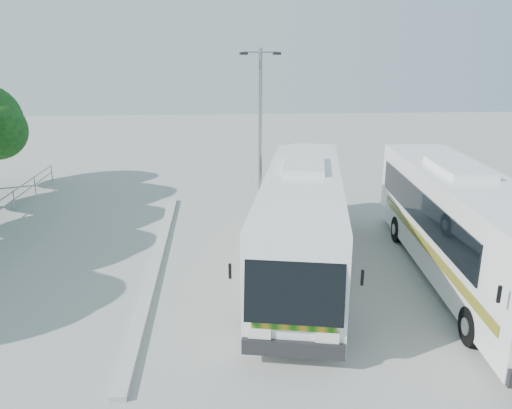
{
  "coord_description": "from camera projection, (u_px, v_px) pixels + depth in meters",
  "views": [
    {
      "loc": [
        0.0,
        -15.52,
        7.38
      ],
      "look_at": [
        1.46,
        2.41,
        1.98
      ],
      "focal_mm": 35.0,
      "sensor_mm": 36.0,
      "label": 1
    }
  ],
  "objects": [
    {
      "name": "ground",
      "position": [
        219.0,
        282.0,
        16.94
      ],
      "size": [
        100.0,
        100.0,
        0.0
      ],
      "primitive_type": "plane",
      "color": "#9B9B96",
      "rests_on": "ground"
    },
    {
      "name": "kerb_divider",
      "position": [
        157.0,
        259.0,
        18.65
      ],
      "size": [
        0.4,
        16.0,
        0.15
      ],
      "primitive_type": "cube",
      "color": "#B2B2AD",
      "rests_on": "ground"
    },
    {
      "name": "coach_main",
      "position": [
        302.0,
        217.0,
        17.54
      ],
      "size": [
        4.95,
        12.78,
        3.48
      ],
      "rotation": [
        0.0,
        0.0,
        -0.2
      ],
      "color": "silver",
      "rests_on": "ground"
    },
    {
      "name": "coach_adjacent",
      "position": [
        465.0,
        225.0,
        16.58
      ],
      "size": [
        3.89,
        13.07,
        3.57
      ],
      "rotation": [
        0.0,
        0.0,
        -0.1
      ],
      "color": "white",
      "rests_on": "ground"
    },
    {
      "name": "lamppost",
      "position": [
        260.0,
        129.0,
        22.21
      ],
      "size": [
        1.84,
        0.71,
        7.69
      ],
      "rotation": [
        0.0,
        0.0,
        0.3
      ],
      "color": "gray",
      "rests_on": "ground"
    }
  ]
}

